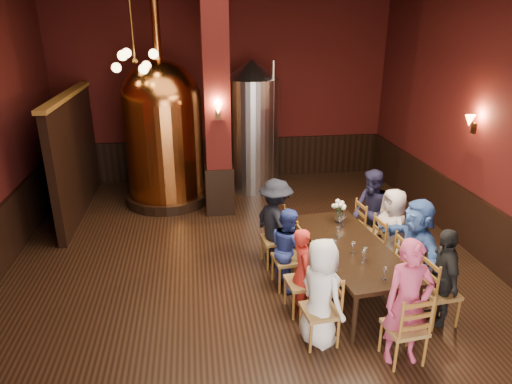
{
  "coord_description": "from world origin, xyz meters",
  "views": [
    {
      "loc": [
        -0.79,
        -6.16,
        3.88
      ],
      "look_at": [
        0.11,
        0.2,
        1.4
      ],
      "focal_mm": 32.0,
      "sensor_mm": 36.0,
      "label": 1
    }
  ],
  "objects": [
    {
      "name": "person_1",
      "position": [
        0.6,
        -0.88,
        0.63
      ],
      "size": [
        0.31,
        0.47,
        1.26
      ],
      "primitive_type": "imported",
      "rotation": [
        0.0,
        0.0,
        1.55
      ],
      "color": "red",
      "rests_on": "ground"
    },
    {
      "name": "chair_5",
      "position": [
        2.29,
        -0.71,
        0.46
      ],
      "size": [
        0.5,
        0.5,
        0.92
      ],
      "primitive_type": null,
      "rotation": [
        0.0,
        0.0,
        1.67
      ],
      "color": "#9C6527",
      "rests_on": "ground"
    },
    {
      "name": "wine_glass_5",
      "position": [
        1.12,
        -0.63,
        0.83
      ],
      "size": [
        0.07,
        0.07,
        0.17
      ],
      "primitive_type": null,
      "color": "white",
      "rests_on": "dining_table"
    },
    {
      "name": "wine_glass_0",
      "position": [
        1.42,
        -0.96,
        0.83
      ],
      "size": [
        0.07,
        0.07,
        0.17
      ],
      "primitive_type": null,
      "color": "white",
      "rests_on": "dining_table"
    },
    {
      "name": "chair_2",
      "position": [
        0.53,
        -0.23,
        0.46
      ],
      "size": [
        0.5,
        0.5,
        0.92
      ],
      "primitive_type": null,
      "rotation": [
        0.0,
        0.0,
        -1.47
      ],
      "color": "#9C6527",
      "rests_on": "ground"
    },
    {
      "name": "person_8",
      "position": [
        1.57,
        -2.01,
        0.79
      ],
      "size": [
        0.59,
        0.4,
        1.58
      ],
      "primitive_type": "imported",
      "rotation": [
        0.0,
        0.0,
        6.24
      ],
      "color": "#B33B60",
      "rests_on": "ground"
    },
    {
      "name": "person_0",
      "position": [
        0.67,
        -1.55,
        0.71
      ],
      "size": [
        0.71,
        0.83,
        1.43
      ],
      "primitive_type": "imported",
      "rotation": [
        0.0,
        0.0,
        2.02
      ],
      "color": "white",
      "rests_on": "ground"
    },
    {
      "name": "chair_4",
      "position": [
        2.36,
        -1.38,
        0.46
      ],
      "size": [
        0.5,
        0.5,
        0.92
      ],
      "primitive_type": null,
      "rotation": [
        0.0,
        0.0,
        1.67
      ],
      "color": "#9C6527",
      "rests_on": "ground"
    },
    {
      "name": "wine_glass_1",
      "position": [
        1.48,
        0.15,
        0.83
      ],
      "size": [
        0.07,
        0.07,
        0.17
      ],
      "primitive_type": null,
      "color": "white",
      "rests_on": "dining_table"
    },
    {
      "name": "chair_7",
      "position": [
        2.15,
        0.61,
        0.46
      ],
      "size": [
        0.5,
        0.5,
        0.92
      ],
      "primitive_type": null,
      "rotation": [
        0.0,
        0.0,
        1.67
      ],
      "color": "#9C6527",
      "rests_on": "ground"
    },
    {
      "name": "person_5",
      "position": [
        2.29,
        -0.71,
        0.76
      ],
      "size": [
        0.63,
        1.45,
        1.52
      ],
      "primitive_type": "imported",
      "rotation": [
        0.0,
        0.0,
        4.85
      ],
      "color": "#395FAC",
      "rests_on": "ground"
    },
    {
      "name": "room",
      "position": [
        0.0,
        0.0,
        2.25
      ],
      "size": [
        10.0,
        10.02,
        4.5
      ],
      "color": "black",
      "rests_on": "ground"
    },
    {
      "name": "wine_glass_3",
      "position": [
        1.47,
        -0.89,
        0.83
      ],
      "size": [
        0.07,
        0.07,
        0.17
      ],
      "primitive_type": null,
      "color": "white",
      "rests_on": "dining_table"
    },
    {
      "name": "copper_kettle",
      "position": [
        -1.41,
        3.54,
        1.59
      ],
      "size": [
        2.05,
        2.05,
        4.36
      ],
      "rotation": [
        0.0,
        0.0,
        0.3
      ],
      "color": "black",
      "rests_on": "ground"
    },
    {
      "name": "chair_1",
      "position": [
        0.6,
        -0.88,
        0.46
      ],
      "size": [
        0.5,
        0.5,
        0.92
      ],
      "primitive_type": null,
      "rotation": [
        0.0,
        0.0,
        -1.47
      ],
      "color": "#9C6527",
      "rests_on": "ground"
    },
    {
      "name": "dining_table",
      "position": [
        1.41,
        -0.47,
        0.69
      ],
      "size": [
        1.24,
        2.49,
        0.75
      ],
      "rotation": [
        0.0,
        0.0,
        0.1
      ],
      "color": "black",
      "rests_on": "ground"
    },
    {
      "name": "chair_6",
      "position": [
        2.22,
        -0.05,
        0.46
      ],
      "size": [
        0.5,
        0.5,
        0.92
      ],
      "primitive_type": null,
      "rotation": [
        0.0,
        0.0,
        1.67
      ],
      "color": "#9C6527",
      "rests_on": "ground"
    },
    {
      "name": "wine_glass_4",
      "position": [
        1.53,
        -1.43,
        0.83
      ],
      "size": [
        0.07,
        0.07,
        0.17
      ],
      "primitive_type": null,
      "color": "white",
      "rests_on": "dining_table"
    },
    {
      "name": "column",
      "position": [
        -0.3,
        2.8,
        2.25
      ],
      "size": [
        0.58,
        0.58,
        4.5
      ],
      "primitive_type": "cube",
      "color": "#40100D",
      "rests_on": "ground"
    },
    {
      "name": "wine_glass_8",
      "position": [
        1.43,
        0.14,
        0.83
      ],
      "size": [
        0.07,
        0.07,
        0.17
      ],
      "primitive_type": null,
      "color": "white",
      "rests_on": "dining_table"
    },
    {
      "name": "wine_glass_2",
      "position": [
        1.54,
        0.23,
        0.83
      ],
      "size": [
        0.07,
        0.07,
        0.17
      ],
      "primitive_type": null,
      "color": "white",
      "rests_on": "dining_table"
    },
    {
      "name": "sconce_wall",
      "position": [
        3.9,
        0.8,
        2.2
      ],
      "size": [
        0.2,
        0.2,
        0.36
      ],
      "primitive_type": null,
      "rotation": [
        0.0,
        0.0,
        1.57
      ],
      "color": "black",
      "rests_on": "room"
    },
    {
      "name": "person_4",
      "position": [
        2.36,
        -1.38,
        0.69
      ],
      "size": [
        0.45,
        0.85,
        1.38
      ],
      "primitive_type": "imported",
      "rotation": [
        0.0,
        0.0,
        4.57
      ],
      "color": "black",
      "rests_on": "ground"
    },
    {
      "name": "partition",
      "position": [
        -3.2,
        3.2,
        1.2
      ],
      "size": [
        0.22,
        3.5,
        2.4
      ],
      "primitive_type": "cube",
      "color": "black",
      "rests_on": "ground"
    },
    {
      "name": "wine_glass_7",
      "position": [
        1.36,
        -0.72,
        0.83
      ],
      "size": [
        0.07,
        0.07,
        0.17
      ],
      "primitive_type": null,
      "color": "white",
      "rests_on": "dining_table"
    },
    {
      "name": "wine_glass_6",
      "position": [
        1.3,
        -0.21,
        0.83
      ],
      "size": [
        0.07,
        0.07,
        0.17
      ],
      "primitive_type": null,
      "color": "white",
      "rests_on": "dining_table"
    },
    {
      "name": "person_7",
      "position": [
        2.15,
        0.61,
        0.75
      ],
      "size": [
        0.52,
        0.79,
        1.5
      ],
      "primitive_type": "imported",
      "rotation": [
        0.0,
        0.0,
        4.96
      ],
      "color": "#1D1C39",
      "rests_on": "ground"
    },
    {
      "name": "chair_3",
      "position": [
        0.46,
        0.44,
        0.46
      ],
      "size": [
        0.5,
        0.5,
        0.92
      ],
      "primitive_type": null,
      "rotation": [
        0.0,
        0.0,
        -1.47
      ],
      "color": "#9C6527",
      "rests_on": "ground"
    },
    {
      "name": "person_2",
      "position": [
        0.53,
        -0.23,
        0.64
      ],
      "size": [
        0.46,
        0.68,
        1.27
      ],
      "primitive_type": "imported",
      "rotation": [
        0.0,
        0.0,
        1.84
      ],
      "color": "navy",
      "rests_on": "ground"
    },
    {
      "name": "wainscot_back",
      "position": [
        0.0,
        4.96,
        0.5
      ],
      "size": [
        7.9,
        0.08,
        1.0
      ],
      "primitive_type": "cube",
      "color": "black",
      "rests_on": "ground"
    },
    {
      "name": "steel_vessel",
      "position": [
        0.57,
        4.13,
        1.5
      ],
      "size": [
        1.54,
        1.54,
        3.0
      ],
      "rotation": [
        0.0,
        0.0,
        -0.28
      ],
      "color": "#B2B2B7",
      "rests_on": "ground"
    },
    {
      "name": "sconce_column",
      "position": [
        -0.3,
        2.5,
        2.2
      ],
      "size": [
        0.2,
        0.2,
        0.36
      ],
      "primitive_type": null,
      "rotation": [
        0.0,
        0.0,
        3.14
      ],
      "color": "black",
      "rests_on": "column"
    },
    {
      "name": "person_3",
      "position": [
        0.46,
        0.44,
        0.75
      ],
      "size": [
        0.9,
        1.1,
        1.49
      ],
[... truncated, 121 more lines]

